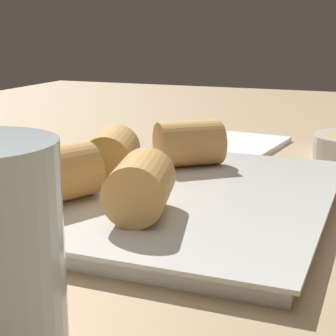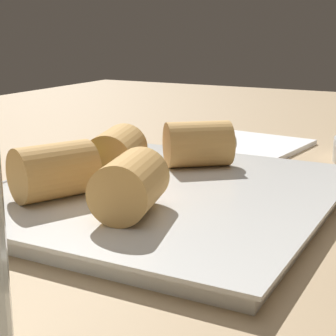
{
  "view_description": "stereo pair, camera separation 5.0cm",
  "coord_description": "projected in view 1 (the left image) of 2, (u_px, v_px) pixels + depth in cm",
  "views": [
    {
      "loc": [
        43.58,
        14.59,
        17.02
      ],
      "look_at": [
        1.05,
        -2.2,
        5.27
      ],
      "focal_mm": 60.0,
      "sensor_mm": 36.0,
      "label": 1
    },
    {
      "loc": [
        41.49,
        19.14,
        17.02
      ],
      "look_at": [
        1.05,
        -2.2,
        5.27
      ],
      "focal_mm": 60.0,
      "sensor_mm": 36.0,
      "label": 2
    }
  ],
  "objects": [
    {
      "name": "table_surface",
      "position": [
        196.0,
        215.0,
        0.48
      ],
      "size": [
        180.0,
        140.0,
        2.0
      ],
      "color": "tan",
      "rests_on": "ground"
    },
    {
      "name": "serving_plate",
      "position": [
        168.0,
        196.0,
        0.48
      ],
      "size": [
        30.31,
        26.78,
        1.5
      ],
      "color": "silver",
      "rests_on": "table_surface"
    },
    {
      "name": "roll_front_left",
      "position": [
        141.0,
        185.0,
        0.41
      ],
      "size": [
        7.39,
        5.81,
        4.42
      ],
      "color": "#DBA356",
      "rests_on": "serving_plate"
    },
    {
      "name": "roll_front_right",
      "position": [
        60.0,
        173.0,
        0.44
      ],
      "size": [
        7.54,
        6.68,
        4.42
      ],
      "color": "#DBA356",
      "rests_on": "serving_plate"
    },
    {
      "name": "roll_back_left",
      "position": [
        114.0,
        153.0,
        0.51
      ],
      "size": [
        7.42,
        6.06,
        4.42
      ],
      "color": "#DBA356",
      "rests_on": "serving_plate"
    },
    {
      "name": "roll_back_right",
      "position": [
        193.0,
        143.0,
        0.55
      ],
      "size": [
        7.36,
        7.63,
        4.42
      ],
      "color": "#DBA356",
      "rests_on": "serving_plate"
    },
    {
      "name": "spoon",
      "position": [
        56.0,
        157.0,
        0.63
      ],
      "size": [
        20.22,
        3.52,
        1.48
      ],
      "color": "silver",
      "rests_on": "table_surface"
    },
    {
      "name": "napkin",
      "position": [
        229.0,
        144.0,
        0.71
      ],
      "size": [
        15.34,
        13.5,
        0.6
      ],
      "color": "white",
      "rests_on": "table_surface"
    }
  ]
}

